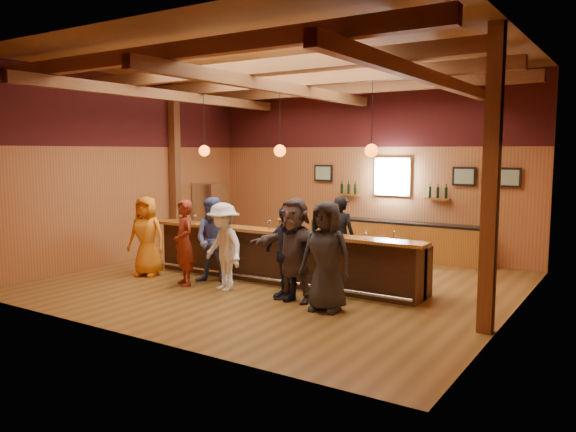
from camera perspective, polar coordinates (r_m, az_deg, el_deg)
The scene contains 27 objects.
room at distance 11.40m, azimuth -0.67°, elevation 9.23°, with size 9.04×9.00×4.52m.
bar_counter at distance 11.66m, azimuth -0.33°, elevation -4.12°, with size 6.30×1.07×1.11m.
back_bar_cabinet at distance 14.28m, azimuth 11.57°, elevation -2.46°, with size 4.00×0.52×0.95m.
window at distance 14.48m, azimuth 10.56°, elevation 3.95°, with size 0.95×0.09×0.95m.
framed_pictures at distance 14.16m, azimuth 13.81°, elevation 4.02°, with size 5.35×0.05×0.45m.
wine_shelves at distance 14.44m, azimuth 10.43°, elevation 2.24°, with size 3.00×0.18×0.30m.
pendant_lights at distance 11.34m, azimuth -0.83°, elevation 6.69°, with size 4.24×0.24×1.37m.
stainless_fridge at distance 16.00m, azimuth -7.90°, elevation 0.10°, with size 0.70×0.70×1.80m, color silver.
customer_orange at distance 12.52m, azimuth -14.17°, elevation -2.00°, with size 0.84×0.55×1.73m, color orange.
customer_redvest at distance 11.45m, azimuth -10.50°, elevation -2.70°, with size 0.63×0.41×1.73m, color maroon.
customer_denim at distance 11.53m, azimuth -7.46°, elevation -2.48°, with size 0.86×0.67×1.77m, color #495693.
customer_white at distance 10.91m, azimuth -6.58°, elevation -3.13°, with size 1.10×0.63×1.71m, color white.
customer_navy at distance 10.19m, azimuth -0.19°, elevation -3.75°, with size 1.01×0.42×1.72m, color #1A1F35.
customer_brown at distance 10.06m, azimuth 0.63°, elevation -3.40°, with size 1.75×0.56×1.88m, color #514240.
customer_dark at distance 9.47m, azimuth 3.89°, elevation -4.11°, with size 0.91×0.59×1.87m, color #232326.
bartender at distance 11.97m, azimuth 5.35°, elevation -2.13°, with size 0.64×0.42×1.76m, color black.
ice_bucket at distance 11.18m, azimuth -0.55°, elevation -0.91°, with size 0.22×0.22×0.24m, color brown.
bottle_a at distance 10.95m, azimuth 2.60°, elevation -0.98°, with size 0.08×0.08×0.35m.
bottle_b at distance 10.86m, azimuth 3.78°, elevation -1.09°, with size 0.07×0.07×0.34m.
glass_a at distance 12.81m, azimuth -10.21°, elevation 0.05°, with size 0.09×0.09×0.20m.
glass_b at distance 12.64m, azimuth -9.43°, elevation -0.08°, with size 0.08×0.08×0.18m.
glass_c at distance 12.06m, azimuth -6.69°, elevation -0.37°, with size 0.08×0.08×0.18m.
glass_d at distance 11.90m, azimuth -5.89°, elevation -0.41°, with size 0.09×0.09×0.19m.
glass_e at distance 11.45m, azimuth -1.89°, elevation -0.68°, with size 0.08×0.08×0.18m.
glass_f at distance 10.82m, azimuth 2.75°, elevation -1.12°, with size 0.08×0.08×0.18m.
glass_g at distance 10.64m, azimuth 4.17°, elevation -1.28°, with size 0.08×0.08×0.17m.
glass_h at distance 10.21m, azimuth 7.96°, elevation -1.69°, with size 0.07×0.07×0.17m.
Camera 1 is at (6.28, -9.44, 2.69)m, focal length 35.00 mm.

